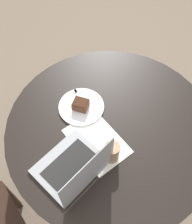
% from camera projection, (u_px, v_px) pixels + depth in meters
% --- Properties ---
extents(ground_plane, '(12.00, 12.00, 0.00)m').
position_uv_depth(ground_plane, '(107.00, 174.00, 1.97)').
color(ground_plane, '#6B5B4C').
extents(dining_table, '(1.10, 1.10, 0.73)m').
position_uv_depth(dining_table, '(110.00, 141.00, 1.50)').
color(dining_table, black).
rests_on(dining_table, ground_plane).
extents(paper_document, '(0.37, 0.31, 0.00)m').
position_uv_depth(paper_document, '(97.00, 141.00, 1.31)').
color(paper_document, white).
rests_on(paper_document, dining_table).
extents(plate, '(0.25, 0.25, 0.01)m').
position_uv_depth(plate, '(81.00, 107.00, 1.41)').
color(plate, silver).
rests_on(plate, dining_table).
extents(cake_slice, '(0.10, 0.10, 0.05)m').
position_uv_depth(cake_slice, '(81.00, 105.00, 1.38)').
color(cake_slice, brown).
rests_on(cake_slice, plate).
extents(fork, '(0.17, 0.03, 0.00)m').
position_uv_depth(fork, '(79.00, 98.00, 1.43)').
color(fork, silver).
rests_on(fork, plate).
extents(coffee_glass, '(0.07, 0.07, 0.11)m').
position_uv_depth(coffee_glass, '(112.00, 152.00, 1.21)').
color(coffee_glass, '#997556').
rests_on(coffee_glass, dining_table).
extents(laptop, '(0.36, 0.38, 0.25)m').
position_uv_depth(laptop, '(74.00, 168.00, 1.18)').
color(laptop, gray).
rests_on(laptop, dining_table).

